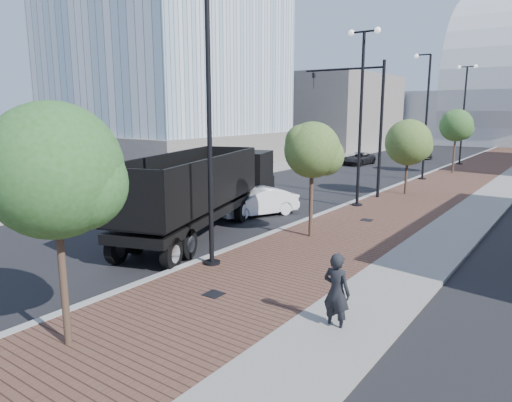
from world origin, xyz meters
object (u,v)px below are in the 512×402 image
Objects in this scene: white_sedan at (257,202)px; dark_car_mid at (358,159)px; pedestrian at (337,292)px; dump_truck at (223,189)px.

dark_car_mid is (-4.82, 23.67, -0.11)m from white_sedan.
dark_car_mid is 2.18× the size of pedestrian.
pedestrian reaches higher than dark_car_mid.
dump_truck reaches higher than pedestrian.
dump_truck is 12.28m from pedestrian.
dump_truck reaches higher than dark_car_mid.
white_sedan is 24.16m from dark_car_mid.
dark_car_mid is 35.32m from pedestrian.
white_sedan is 12.50m from pedestrian.
dump_truck is 1.89m from white_sedan.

